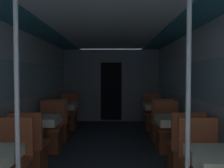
{
  "coord_description": "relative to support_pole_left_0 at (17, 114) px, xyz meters",
  "views": [
    {
      "loc": [
        0.11,
        -1.34,
        1.46
      ],
      "look_at": [
        0.06,
        2.96,
        1.29
      ],
      "focal_mm": 40.0,
      "sensor_mm": 36.0,
      "label": 1
    }
  ],
  "objects": [
    {
      "name": "wall_right",
      "position": [
        2.25,
        1.99,
        0.03
      ],
      "size": [
        0.05,
        8.55,
        2.2
      ],
      "color": "silver",
      "rests_on": "ground_plane"
    },
    {
      "name": "dining_table_right_2",
      "position": [
        1.88,
        3.7,
        -0.46
      ],
      "size": [
        0.59,
        0.59,
        0.76
      ],
      "color": "#4C4C51",
      "rests_on": "ground_plane"
    },
    {
      "name": "chair_left_far_2",
      "position": [
        -0.34,
        4.25,
        -0.81
      ],
      "size": [
        0.46,
        0.46,
        0.94
      ],
      "rotation": [
        0.0,
        0.0,
        3.14
      ],
      "color": "brown",
      "rests_on": "ground_plane"
    },
    {
      "name": "chair_left_far_1",
      "position": [
        -0.34,
        2.4,
        -0.81
      ],
      "size": [
        0.46,
        0.46,
        0.94
      ],
      "rotation": [
        0.0,
        0.0,
        3.14
      ],
      "color": "brown",
      "rests_on": "ground_plane"
    },
    {
      "name": "chair_right_far_2",
      "position": [
        1.88,
        4.25,
        -0.81
      ],
      "size": [
        0.46,
        0.46,
        0.94
      ],
      "rotation": [
        0.0,
        0.0,
        3.14
      ],
      "color": "brown",
      "rests_on": "ground_plane"
    },
    {
      "name": "chair_right_near_1",
      "position": [
        1.88,
        1.3,
        -0.81
      ],
      "size": [
        0.46,
        0.46,
        0.94
      ],
      "color": "brown",
      "rests_on": "ground_plane"
    },
    {
      "name": "chair_left_near_1",
      "position": [
        -0.34,
        1.3,
        -0.81
      ],
      "size": [
        0.46,
        0.46,
        0.94
      ],
      "color": "brown",
      "rests_on": "ground_plane"
    },
    {
      "name": "support_pole_left_0",
      "position": [
        0.0,
        0.0,
        0.0
      ],
      "size": [
        0.04,
        0.04,
        2.2
      ],
      "color": "silver",
      "rests_on": "ground_plane"
    },
    {
      "name": "ceiling_panel",
      "position": [
        0.77,
        1.99,
        1.14
      ],
      "size": [
        2.97,
        8.55,
        0.07
      ],
      "color": "silver",
      "rests_on": "wall_left"
    },
    {
      "name": "chair_left_near_2",
      "position": [
        -0.34,
        3.15,
        -0.81
      ],
      "size": [
        0.46,
        0.46,
        0.94
      ],
      "color": "brown",
      "rests_on": "ground_plane"
    },
    {
      "name": "bulkhead_far",
      "position": [
        0.77,
        5.43,
        -0.0
      ],
      "size": [
        2.91,
        0.09,
        2.2
      ],
      "color": "slate",
      "rests_on": "ground_plane"
    },
    {
      "name": "dining_table_left_2",
      "position": [
        -0.34,
        3.7,
        -0.46
      ],
      "size": [
        0.59,
        0.59,
        0.76
      ],
      "color": "#4C4C51",
      "rests_on": "ground_plane"
    },
    {
      "name": "chair_right_near_2",
      "position": [
        1.88,
        3.15,
        -0.81
      ],
      "size": [
        0.46,
        0.46,
        0.94
      ],
      "color": "brown",
      "rests_on": "ground_plane"
    },
    {
      "name": "wall_left",
      "position": [
        -0.71,
        1.99,
        0.03
      ],
      "size": [
        0.05,
        8.55,
        2.2
      ],
      "color": "silver",
      "rests_on": "ground_plane"
    },
    {
      "name": "support_pole_right_0",
      "position": [
        1.54,
        0.0,
        0.0
      ],
      "size": [
        0.04,
        0.04,
        2.2
      ],
      "color": "silver",
      "rests_on": "ground_plane"
    },
    {
      "name": "chair_right_far_1",
      "position": [
        1.88,
        2.4,
        -0.81
      ],
      "size": [
        0.46,
        0.46,
        0.94
      ],
      "rotation": [
        0.0,
        0.0,
        3.14
      ],
      "color": "brown",
      "rests_on": "ground_plane"
    },
    {
      "name": "dining_table_left_1",
      "position": [
        -0.34,
        1.85,
        -0.46
      ],
      "size": [
        0.59,
        0.59,
        0.76
      ],
      "color": "#4C4C51",
      "rests_on": "ground_plane"
    },
    {
      "name": "dining_table_right_1",
      "position": [
        1.88,
        1.85,
        -0.46
      ],
      "size": [
        0.59,
        0.59,
        0.76
      ],
      "color": "#4C4C51",
      "rests_on": "ground_plane"
    }
  ]
}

